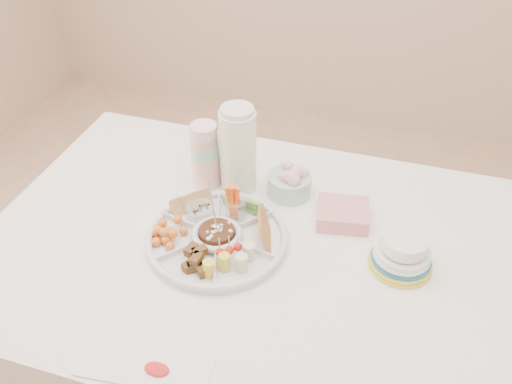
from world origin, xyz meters
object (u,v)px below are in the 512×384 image
(dining_table, at_px, (260,331))
(plate_stack, at_px, (403,251))
(party_tray, at_px, (217,236))
(thermos, at_px, (238,149))

(dining_table, relative_size, plate_stack, 9.17)
(party_tray, height_order, thermos, thermos)
(dining_table, distance_m, plate_stack, 0.57)
(dining_table, bearing_deg, thermos, 121.20)
(thermos, distance_m, plate_stack, 0.55)
(party_tray, xyz_separation_m, plate_stack, (0.48, 0.06, 0.03))
(dining_table, height_order, plate_stack, plate_stack)
(party_tray, relative_size, plate_stack, 2.29)
(party_tray, distance_m, plate_stack, 0.49)
(dining_table, distance_m, thermos, 0.58)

